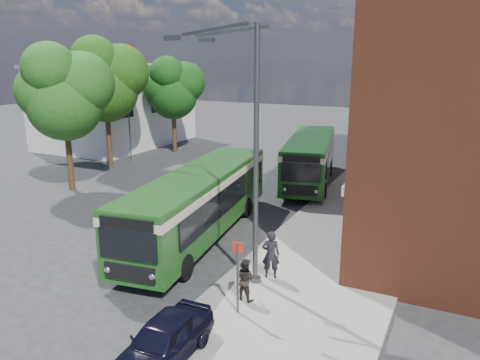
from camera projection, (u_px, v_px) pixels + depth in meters
The scene contains 15 objects.
ground at pixel (167, 241), 20.85m from camera, with size 120.00×120.00×0.00m, color #2A2A2C.
pavement at pixel (364, 210), 24.78m from camera, with size 6.00×48.00×0.15m, color gray.
kerb_line at pixel (309, 204), 26.10m from camera, with size 0.12×48.00×0.01m, color beige.
white_building at pixel (116, 105), 43.21m from camera, with size 9.40×13.40×7.30m.
flagpole at pixel (128, 97), 36.18m from camera, with size 0.95×0.10×9.00m.
street_lamp at pixel (246, 154), 15.83m from camera, with size 2.96×2.38×9.00m.
bus_stop_sign at pixel (238, 273), 14.43m from camera, with size 0.35×0.08×2.52m.
bus_front at pixel (200, 198), 20.99m from camera, with size 4.20×12.40×3.02m.
bus_rear at pixel (310, 155), 30.00m from camera, with size 4.77×10.82×3.02m.
parked_car at pixel (163, 341), 12.25m from camera, with size 1.44×3.58×1.22m, color black.
pedestrian_a at pixel (271, 255), 16.90m from camera, with size 0.66×0.43×1.79m, color black.
pedestrian_b at pixel (245, 279), 15.40m from camera, with size 0.71×0.55×1.45m, color black.
tree_left at pixel (63, 92), 27.34m from camera, with size 5.23×4.97×8.83m.
tree_mid at pixel (105, 79), 33.62m from camera, with size 5.60×5.32×9.45m.
tree_right at pixel (173, 88), 39.06m from camera, with size 4.77×4.54×8.06m.
Camera 1 is at (11.50, -16.03, 7.97)m, focal length 35.00 mm.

